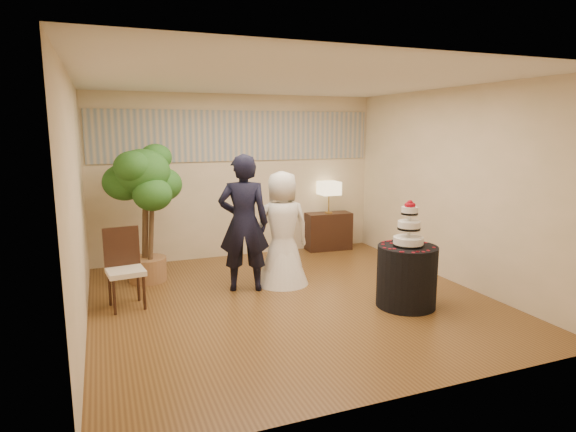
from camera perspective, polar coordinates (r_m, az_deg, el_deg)
name	(u,v)px	position (r m, az deg, el deg)	size (l,w,h in m)	color
floor	(292,300)	(6.42, 0.47, -9.92)	(5.00, 5.00, 0.00)	brown
ceiling	(292,80)	(6.05, 0.51, 15.81)	(5.00, 5.00, 0.00)	white
wall_back	(239,177)	(8.44, -5.85, 4.67)	(5.00, 0.06, 2.80)	beige
wall_front	(410,234)	(3.90, 14.27, -2.12)	(5.00, 0.06, 2.80)	beige
wall_left	(77,206)	(5.66, -23.73, 1.11)	(0.06, 5.00, 2.80)	beige
wall_right	(452,186)	(7.38, 18.87, 3.37)	(0.06, 5.00, 2.80)	beige
mural_border	(238,136)	(8.38, -5.90, 9.43)	(4.90, 0.02, 0.85)	#A5A49B
groom	(244,223)	(6.60, -5.27, -0.86)	(0.69, 0.45, 1.89)	black
bride	(282,228)	(6.87, -0.70, -1.45)	(0.80, 0.76, 1.64)	white
cake_table	(407,276)	(6.28, 13.89, -6.95)	(0.74, 0.74, 0.78)	black
wedding_cake	(409,223)	(6.11, 14.16, -0.84)	(0.38, 0.38, 0.58)	white
console	(328,231)	(8.97, 4.81, -1.80)	(0.83, 0.37, 0.69)	black
table_lamp	(329,197)	(8.86, 4.87, 2.22)	(0.35, 0.35, 0.58)	beige
ficus_tree	(145,213)	(7.25, -16.61, 0.38)	(0.98, 0.98, 2.05)	#296120
side_chair	(125,269)	(6.34, -18.71, -5.99)	(0.46, 0.48, 1.00)	black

